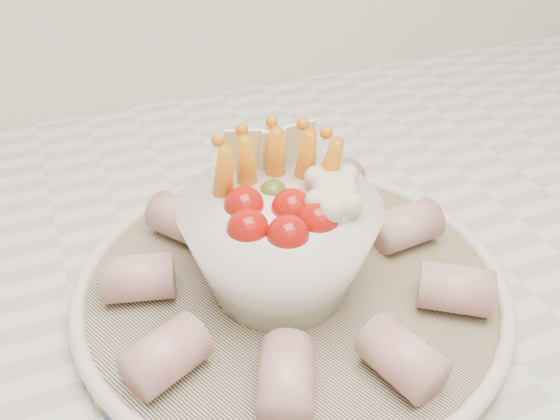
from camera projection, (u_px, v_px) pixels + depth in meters
name	position (u px, v px, depth m)	size (l,w,h in m)	color
serving_platter	(291.00, 286.00, 0.48)	(0.44, 0.44, 0.02)	navy
veggie_bowl	(281.00, 238.00, 0.45)	(0.15, 0.15, 0.12)	white
cured_meat_rolls	(292.00, 265.00, 0.47)	(0.28, 0.29, 0.04)	#AD4F5C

